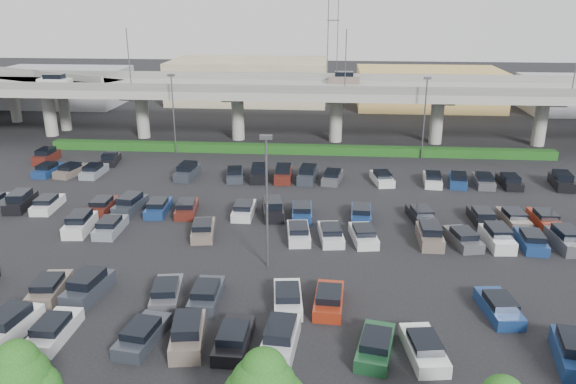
{
  "coord_description": "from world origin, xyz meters",
  "views": [
    {
      "loc": [
        4.77,
        -46.41,
        19.51
      ],
      "look_at": [
        0.58,
        3.69,
        2.0
      ],
      "focal_mm": 35.0,
      "sensor_mm": 36.0,
      "label": 1
    }
  ],
  "objects": [
    {
      "name": "ground",
      "position": [
        0.0,
        0.0,
        0.0
      ],
      "size": [
        280.0,
        280.0,
        0.0
      ],
      "primitive_type": "plane",
      "color": "black"
    },
    {
      "name": "overpass",
      "position": [
        -0.21,
        31.99,
        6.97
      ],
      "size": [
        150.0,
        13.0,
        15.8
      ],
      "color": "gray",
      "rests_on": "ground"
    },
    {
      "name": "hedge",
      "position": [
        0.0,
        25.0,
        0.55
      ],
      "size": [
        66.0,
        1.6,
        1.1
      ],
      "primitive_type": "cube",
      "color": "#173D12",
      "rests_on": "ground"
    },
    {
      "name": "parked_cars",
      "position": [
        -1.03,
        -3.54,
        0.61
      ],
      "size": [
        63.05,
        41.67,
        1.67
      ],
      "color": "silver",
      "rests_on": "ground"
    },
    {
      "name": "light_poles",
      "position": [
        -4.13,
        2.0,
        6.24
      ],
      "size": [
        66.9,
        48.38,
        10.3
      ],
      "color": "#4D4D52",
      "rests_on": "ground"
    },
    {
      "name": "distant_buildings",
      "position": [
        12.38,
        61.81,
        3.74
      ],
      "size": [
        138.0,
        24.0,
        9.0
      ],
      "color": "gray",
      "rests_on": "ground"
    },
    {
      "name": "comm_tower",
      "position": [
        4.0,
        74.0,
        15.61
      ],
      "size": [
        2.4,
        2.4,
        30.0
      ],
      "color": "#4D4D52",
      "rests_on": "ground"
    }
  ]
}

